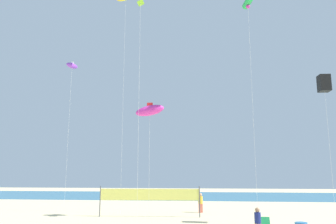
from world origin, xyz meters
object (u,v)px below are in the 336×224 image
at_px(kite_magenta_inflatable, 150,111).
at_px(kite_violet_inflatable, 72,66).
at_px(beachgoer_mustard_shirt, 201,202).
at_px(kite_green_tube, 248,3).
at_px(volleyball_net, 149,196).
at_px(beachgoer_navy_shirt, 258,221).
at_px(kite_lime_diamond, 140,12).
at_px(kite_black_box, 324,83).

relative_size(kite_magenta_inflatable, kite_violet_inflatable, 0.64).
bearing_deg(beachgoer_mustard_shirt, kite_green_tube, -121.59).
xyz_separation_m(beachgoer_mustard_shirt, kite_violet_inflatable, (-12.37, -0.36, 12.90)).
distance_m(volleyball_net, kite_violet_inflatable, 15.05).
height_order(beachgoer_navy_shirt, kite_lime_diamond, kite_lime_diamond).
xyz_separation_m(kite_lime_diamond, kite_black_box, (12.89, 0.76, -5.70)).
bearing_deg(kite_magenta_inflatable, beachgoer_mustard_shirt, 47.44).
bearing_deg(kite_magenta_inflatable, volleyball_net, 97.11).
relative_size(beachgoer_mustard_shirt, kite_black_box, 0.17).
distance_m(beachgoer_mustard_shirt, kite_violet_inflatable, 17.88).
xyz_separation_m(beachgoer_mustard_shirt, beachgoer_navy_shirt, (3.26, -10.95, -0.07)).
bearing_deg(kite_black_box, beachgoer_mustard_shirt, 140.81).
relative_size(beachgoer_mustard_shirt, kite_lime_diamond, 0.10).
height_order(volleyball_net, kite_violet_inflatable, kite_violet_inflatable).
distance_m(kite_magenta_inflatable, kite_violet_inflatable, 10.75).
xyz_separation_m(beachgoer_mustard_shirt, volleyball_net, (-4.04, -3.38, 0.74)).
relative_size(beachgoer_navy_shirt, kite_magenta_inflatable, 0.17).
height_order(kite_magenta_inflatable, kite_violet_inflatable, kite_violet_inflatable).
xyz_separation_m(beachgoer_mustard_shirt, kite_magenta_inflatable, (-3.93, -4.28, 7.53)).
bearing_deg(beachgoer_mustard_shirt, beachgoer_navy_shirt, -141.17).
bearing_deg(volleyball_net, beachgoer_mustard_shirt, 39.92).
bearing_deg(kite_magenta_inflatable, kite_lime_diamond, -93.17).
bearing_deg(kite_violet_inflatable, beachgoer_mustard_shirt, 1.67).
distance_m(beachgoer_navy_shirt, kite_lime_diamond, 16.49).
bearing_deg(kite_black_box, kite_magenta_inflatable, 167.26).
bearing_deg(kite_green_tube, beachgoer_navy_shirt, -98.70).
relative_size(kite_green_tube, kite_magenta_inflatable, 1.88).
bearing_deg(beachgoer_mustard_shirt, kite_lime_diamond, 174.66).
height_order(beachgoer_navy_shirt, kite_magenta_inflatable, kite_magenta_inflatable).
bearing_deg(kite_green_tube, kite_lime_diamond, -164.22).
bearing_deg(kite_lime_diamond, kite_magenta_inflatable, 86.83).
bearing_deg(kite_lime_diamond, volleyball_net, 88.87).
distance_m(volleyball_net, kite_black_box, 15.51).
distance_m(volleyball_net, kite_magenta_inflatable, 6.86).
distance_m(kite_violet_inflatable, kite_black_box, 22.61).
bearing_deg(kite_violet_inflatable, beachgoer_navy_shirt, -34.10).
bearing_deg(kite_magenta_inflatable, kite_green_tube, -9.28).
relative_size(beachgoer_mustard_shirt, kite_violet_inflatable, 0.12).
bearing_deg(beachgoer_navy_shirt, kite_black_box, -38.64).
xyz_separation_m(volleyball_net, kite_magenta_inflatable, (0.11, -0.90, 6.80)).
height_order(kite_green_tube, kite_black_box, kite_green_tube).
xyz_separation_m(beachgoer_mustard_shirt, kite_lime_diamond, (-4.13, -7.91, 14.35)).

